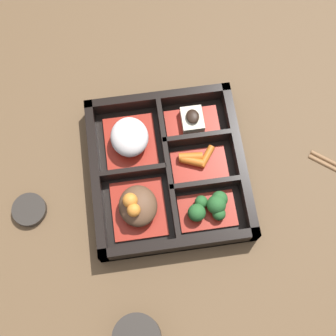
{
  "coord_description": "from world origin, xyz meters",
  "views": [
    {
      "loc": [
        -0.25,
        0.04,
        0.74
      ],
      "look_at": [
        0.0,
        0.0,
        0.03
      ],
      "focal_mm": 50.0,
      "sensor_mm": 36.0,
      "label": 1
    }
  ],
  "objects": [
    {
      "name": "bento_rim",
      "position": [
        0.0,
        -0.0,
        0.02
      ],
      "size": [
        0.27,
        0.25,
        0.04
      ],
      "color": "black",
      "rests_on": "ground_plane"
    },
    {
      "name": "bowl_tofu",
      "position": [
        0.08,
        -0.05,
        0.02
      ],
      "size": [
        0.05,
        0.09,
        0.03
      ],
      "color": "maroon",
      "rests_on": "bento_base"
    },
    {
      "name": "bowl_greens",
      "position": [
        -0.07,
        -0.06,
        0.02
      ],
      "size": [
        0.06,
        0.09,
        0.04
      ],
      "color": "maroon",
      "rests_on": "bento_base"
    },
    {
      "name": "bowl_carrots",
      "position": [
        0.01,
        -0.05,
        0.02
      ],
      "size": [
        0.06,
        0.09,
        0.02
      ],
      "color": "maroon",
      "rests_on": "bento_base"
    },
    {
      "name": "bowl_rice",
      "position": [
        0.06,
        0.06,
        0.03
      ],
      "size": [
        0.1,
        0.09,
        0.05
      ],
      "color": "maroon",
      "rests_on": "bento_base"
    },
    {
      "name": "bowl_stew",
      "position": [
        -0.06,
        0.06,
        0.03
      ],
      "size": [
        0.1,
        0.09,
        0.06
      ],
      "color": "maroon",
      "rests_on": "bento_base"
    },
    {
      "name": "ground_plane",
      "position": [
        0.0,
        0.0,
        0.0
      ],
      "size": [
        3.0,
        3.0,
        0.0
      ],
      "primitive_type": "plane",
      "color": "brown"
    },
    {
      "name": "bento_base",
      "position": [
        0.0,
        0.0,
        0.01
      ],
      "size": [
        0.27,
        0.25,
        0.01
      ],
      "color": "black",
      "rests_on": "ground_plane"
    },
    {
      "name": "sauce_dish",
      "position": [
        -0.03,
        0.23,
        0.01
      ],
      "size": [
        0.05,
        0.05,
        0.01
      ],
      "color": "#2D2823",
      "rests_on": "ground_plane"
    }
  ]
}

